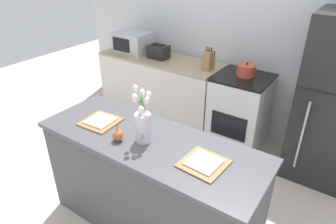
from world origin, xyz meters
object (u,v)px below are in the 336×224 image
(flower_vase, at_px, (143,123))
(pear_figurine, at_px, (118,135))
(cooking_pot, at_px, (246,70))
(refrigerator, at_px, (336,103))
(plate_setting_left, at_px, (101,121))
(plate_setting_right, at_px, (204,163))
(toaster, at_px, (159,52))
(microwave, at_px, (132,42))
(knife_block, at_px, (208,61))
(stove_range, at_px, (239,112))

(flower_vase, distance_m, pear_figurine, 0.21)
(cooking_pot, bearing_deg, refrigerator, -2.46)
(refrigerator, bearing_deg, plate_setting_left, -133.19)
(plate_setting_right, relative_size, toaster, 1.06)
(toaster, xyz_separation_m, microwave, (-0.45, 0.02, 0.05))
(refrigerator, relative_size, knife_block, 6.28)
(plate_setting_left, height_order, plate_setting_right, same)
(pear_figurine, distance_m, cooking_pot, 1.81)
(knife_block, bearing_deg, plate_setting_left, -95.01)
(stove_range, bearing_deg, pear_figurine, -99.03)
(plate_setting_left, height_order, cooking_pot, cooking_pot)
(refrigerator, distance_m, flower_vase, 1.97)
(pear_figurine, bearing_deg, knife_block, 95.42)
(stove_range, distance_m, plate_setting_left, 1.79)
(stove_range, height_order, cooking_pot, cooking_pot)
(pear_figurine, xyz_separation_m, plate_setting_left, (-0.30, 0.11, -0.04))
(flower_vase, bearing_deg, plate_setting_right, 1.06)
(cooking_pot, relative_size, microwave, 0.45)
(refrigerator, bearing_deg, plate_setting_right, -109.30)
(cooking_pot, xyz_separation_m, microwave, (-1.63, -0.04, 0.07))
(stove_range, height_order, refrigerator, refrigerator)
(toaster, bearing_deg, refrigerator, 0.48)
(pear_figurine, distance_m, microwave, 2.21)
(toaster, bearing_deg, flower_vase, -57.01)
(flower_vase, distance_m, knife_block, 1.64)
(flower_vase, xyz_separation_m, plate_setting_right, (0.50, 0.01, -0.14))
(stove_range, distance_m, knife_block, 0.71)
(pear_figurine, height_order, plate_setting_right, pear_figurine)
(refrigerator, xyz_separation_m, plate_setting_right, (-0.57, -1.63, 0.07))
(toaster, height_order, knife_block, knife_block)
(flower_vase, height_order, cooking_pot, flower_vase)
(refrigerator, bearing_deg, pear_figurine, -125.13)
(flower_vase, xyz_separation_m, toaster, (-1.05, 1.62, -0.07))
(plate_setting_left, bearing_deg, flower_vase, -1.15)
(plate_setting_left, bearing_deg, knife_block, 84.99)
(stove_range, xyz_separation_m, flower_vase, (-0.12, -1.64, 0.60))
(plate_setting_left, relative_size, toaster, 1.06)
(flower_vase, bearing_deg, pear_figurine, -146.23)
(microwave, bearing_deg, stove_range, 0.02)
(stove_range, distance_m, flower_vase, 1.75)
(pear_figurine, xyz_separation_m, cooking_pot, (0.28, 1.78, 0.01))
(stove_range, relative_size, plate_setting_right, 3.03)
(plate_setting_left, bearing_deg, toaster, 110.19)
(flower_vase, distance_m, cooking_pot, 1.69)
(stove_range, height_order, plate_setting_right, plate_setting_right)
(refrigerator, distance_m, knife_block, 1.40)
(refrigerator, height_order, microwave, refrigerator)
(stove_range, bearing_deg, refrigerator, 0.04)
(toaster, bearing_deg, plate_setting_left, -69.81)
(pear_figurine, height_order, cooking_pot, cooking_pot)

